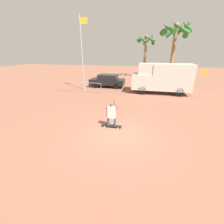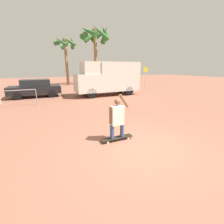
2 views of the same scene
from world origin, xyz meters
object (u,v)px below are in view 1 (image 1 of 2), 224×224
(person_skateboarder, at_px, (112,113))
(parked_car_black, at_px, (107,80))
(flagpole, at_px, (82,51))
(palm_tree_near_van, at_px, (176,32))
(street_sign, at_px, (203,80))
(skateboard, at_px, (112,126))
(camper_van, at_px, (162,78))
(palm_tree_center_background, at_px, (146,43))

(person_skateboarder, xyz_separation_m, parked_car_black, (-2.83, 10.07, -0.08))
(flagpole, bearing_deg, palm_tree_near_van, 43.37)
(palm_tree_near_van, height_order, street_sign, palm_tree_near_van)
(palm_tree_near_van, distance_m, flagpole, 14.26)
(palm_tree_near_van, bearing_deg, parked_car_black, -136.03)
(street_sign, bearing_deg, palm_tree_near_van, 98.15)
(flagpole, bearing_deg, skateboard, -58.65)
(parked_car_black, bearing_deg, palm_tree_near_van, 43.97)
(camper_van, height_order, street_sign, camper_van)
(person_skateboarder, distance_m, street_sign, 10.17)
(skateboard, relative_size, palm_tree_center_background, 0.17)
(palm_tree_near_van, height_order, palm_tree_center_background, palm_tree_near_van)
(flagpole, bearing_deg, street_sign, -2.65)
(person_skateboarder, height_order, parked_car_black, person_skateboarder)
(palm_tree_center_background, relative_size, flagpole, 0.90)
(person_skateboarder, relative_size, street_sign, 0.62)
(palm_tree_near_van, bearing_deg, person_skateboarder, -106.29)
(parked_car_black, bearing_deg, camper_van, -14.98)
(camper_van, bearing_deg, palm_tree_near_van, 78.13)
(skateboard, height_order, camper_van, camper_van)
(palm_tree_center_background, bearing_deg, parked_car_black, -113.99)
(person_skateboarder, relative_size, parked_car_black, 0.38)
(person_skateboarder, relative_size, palm_tree_near_van, 0.19)
(camper_van, xyz_separation_m, palm_tree_center_background, (-2.12, 10.48, 3.66))
(street_sign, bearing_deg, palm_tree_center_background, 116.18)
(skateboard, height_order, flagpole, flagpole)
(skateboard, xyz_separation_m, person_skateboarder, (-0.00, 0.00, 0.78))
(palm_tree_center_background, bearing_deg, flagpole, -119.60)
(parked_car_black, bearing_deg, person_skateboarder, -74.32)
(camper_van, bearing_deg, street_sign, -13.12)
(skateboard, height_order, street_sign, street_sign)
(parked_car_black, xyz_separation_m, palm_tree_near_van, (8.03, 7.75, 5.83))
(camper_van, relative_size, street_sign, 2.30)
(person_skateboarder, bearing_deg, palm_tree_near_van, 73.71)
(street_sign, bearing_deg, person_skateboarder, -131.06)
(parked_car_black, xyz_separation_m, palm_tree_center_background, (3.94, 8.86, 4.47))
(palm_tree_near_van, distance_m, street_sign, 11.44)
(parked_car_black, relative_size, palm_tree_near_van, 0.51)
(palm_tree_near_van, relative_size, flagpole, 1.10)
(parked_car_black, relative_size, palm_tree_center_background, 0.62)
(palm_tree_center_background, height_order, flagpole, flagpole)
(parked_car_black, relative_size, street_sign, 1.65)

